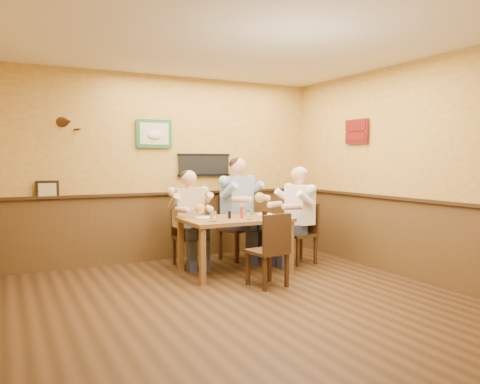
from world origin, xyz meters
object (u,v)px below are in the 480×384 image
object	(u,v)px
water_glass_left	(213,216)
hot_sauce_bottle	(242,212)
chair_back_right	(237,228)
diner_tan_shirt	(189,223)
diner_blue_polo	(237,214)
cola_tumbler	(265,214)
chair_back_left	(189,236)
water_glass_mid	(250,215)
chair_right_end	(299,233)
dining_table	(235,224)
salt_shaker	(215,215)
diner_white_elder	(300,220)
pepper_shaker	(229,215)
chair_near_side	(267,249)

from	to	relation	value
water_glass_left	hot_sauce_bottle	distance (m)	0.52
chair_back_right	diner_tan_shirt	world-z (taller)	diner_tan_shirt
diner_blue_polo	hot_sauce_bottle	xyz separation A→B (m)	(-0.34, -0.81, 0.13)
diner_blue_polo	hot_sauce_bottle	size ratio (longest dim) A/B	8.20
water_glass_left	cola_tumbler	distance (m)	0.77
chair_back_left	water_glass_mid	distance (m)	1.11
chair_back_left	chair_right_end	bearing A→B (deg)	-21.44
diner_blue_polo	cola_tumbler	distance (m)	0.95
dining_table	hot_sauce_bottle	distance (m)	0.20
salt_shaker	chair_back_left	bearing A→B (deg)	104.52
dining_table	hot_sauce_bottle	bearing A→B (deg)	-43.89
diner_tan_shirt	dining_table	bearing A→B (deg)	-57.11
chair_back_left	cola_tumbler	size ratio (longest dim) A/B	9.06
dining_table	chair_back_left	bearing A→B (deg)	123.24
salt_shaker	chair_right_end	bearing A→B (deg)	-0.06
diner_tan_shirt	hot_sauce_bottle	size ratio (longest dim) A/B	7.27
chair_back_right	salt_shaker	distance (m)	1.01
water_glass_mid	salt_shaker	distance (m)	0.49
salt_shaker	diner_white_elder	bearing A→B (deg)	-0.06
diner_white_elder	salt_shaker	bearing A→B (deg)	-95.55
hot_sauce_bottle	pepper_shaker	bearing A→B (deg)	172.89
chair_back_right	hot_sauce_bottle	xyz separation A→B (m)	(-0.34, -0.81, 0.34)
diner_white_elder	chair_near_side	bearing A→B (deg)	-56.24
water_glass_mid	pepper_shaker	size ratio (longest dim) A/B	1.28
chair_back_right	salt_shaker	bearing A→B (deg)	-152.25
chair_back_left	diner_blue_polo	distance (m)	0.88
water_glass_left	salt_shaker	xyz separation A→B (m)	(0.15, 0.30, -0.02)
water_glass_mid	hot_sauce_bottle	xyz separation A→B (m)	(-0.01, 0.20, 0.02)
dining_table	pepper_shaker	size ratio (longest dim) A/B	14.22
dining_table	chair_near_side	distance (m)	0.82
water_glass_left	pepper_shaker	bearing A→B (deg)	30.80
cola_tumbler	hot_sauce_bottle	size ratio (longest dim) A/B	0.56
chair_right_end	chair_back_right	bearing A→B (deg)	-140.02
chair_back_right	water_glass_left	xyz separation A→B (m)	(-0.83, -0.98, 0.33)
chair_back_right	water_glass_mid	world-z (taller)	chair_back_right
diner_blue_polo	pepper_shaker	bearing A→B (deg)	-140.12
chair_near_side	diner_white_elder	world-z (taller)	diner_white_elder
diner_white_elder	water_glass_mid	size ratio (longest dim) A/B	10.19
diner_tan_shirt	chair_back_left	bearing A→B (deg)	-90.35
dining_table	hot_sauce_bottle	xyz separation A→B (m)	(0.07, -0.07, 0.18)
chair_back_right	chair_near_side	distance (m)	1.58
chair_back_left	chair_right_end	size ratio (longest dim) A/B	0.97
diner_tan_shirt	salt_shaker	xyz separation A→B (m)	(0.15, -0.58, 0.18)
chair_back_right	diner_blue_polo	distance (m)	0.21
chair_near_side	water_glass_left	xyz separation A→B (m)	(-0.46, 0.56, 0.37)
diner_tan_shirt	pepper_shaker	size ratio (longest dim) A/B	12.64
dining_table	salt_shaker	distance (m)	0.32
chair_back_left	chair_back_right	world-z (taller)	chair_back_right
diner_tan_shirt	salt_shaker	size ratio (longest dim) A/B	12.68
salt_shaker	cola_tumbler	bearing A→B (deg)	-23.57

